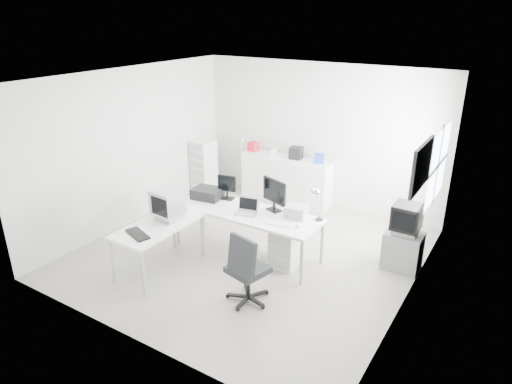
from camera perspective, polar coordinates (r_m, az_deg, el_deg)
The scene contains 30 objects.
floor at distance 7.51m, azimuth -0.82°, elevation -7.58°, with size 5.00×5.00×0.01m, color beige.
ceiling at distance 6.60m, azimuth -0.95°, elevation 14.09°, with size 5.00×5.00×0.01m, color white.
back_wall at distance 9.04m, azimuth 7.81°, elevation 6.97°, with size 5.00×0.02×2.80m, color silver.
left_wall at distance 8.49m, azimuth -15.27°, elevation 5.41°, with size 0.02×5.00×2.80m, color silver.
right_wall at distance 6.04m, azimuth 19.48°, elevation -1.75°, with size 0.02×5.00×2.80m, color silver.
window at distance 7.09m, azimuth 21.83°, elevation 3.10°, with size 0.02×1.20×1.10m, color white, non-canonical shape.
wall_picture at distance 5.97m, azimuth 20.02°, elevation 3.04°, with size 0.04×0.90×0.60m, color black, non-canonical shape.
main_desk at distance 7.32m, azimuth -1.14°, elevation -5.07°, with size 2.40×0.80×0.75m, color white, non-canonical shape.
side_desk at distance 7.05m, azimuth -11.95°, elevation -6.74°, with size 0.70×1.40×0.75m, color white, non-canonical shape.
drawer_pedestal at distance 7.08m, azimuth 3.88°, elevation -6.81°, with size 0.40×0.50×0.60m, color white.
inkjet_printer at distance 7.66m, azimuth -6.09°, elevation -0.16°, with size 0.48×0.37×0.17m, color black.
lcd_monitor_small at distance 7.56m, azimuth -3.63°, elevation 0.56°, with size 0.32×0.18×0.40m, color black, non-canonical shape.
lcd_monitor_large at distance 7.09m, azimuth 2.30°, elevation -0.40°, with size 0.50×0.20×0.52m, color black, non-canonical shape.
laptop at distance 7.01m, azimuth -1.27°, elevation -1.91°, with size 0.35×0.36×0.23m, color #B7B7BA, non-canonical shape.
white_keyboard at distance 6.74m, azimuth 2.79°, elevation -3.98°, with size 0.40×0.12×0.02m, color white.
white_mouse at distance 6.64m, azimuth 5.26°, elevation -4.24°, with size 0.06×0.06×0.06m, color white.
laser_printer at distance 6.96m, azimuth 5.02°, elevation -2.43°, with size 0.31×0.27×0.18m, color #A2A2A2.
desk_lamp at distance 6.84m, azimuth 7.96°, elevation -1.88°, with size 0.14×0.14×0.43m, color silver, non-canonical shape.
crt_monitor at distance 6.94m, azimuth -10.94°, elevation -1.37°, with size 0.44×0.44×0.51m, color #B7B7BA, non-canonical shape.
black_keyboard at distance 6.63m, azimuth -14.57°, elevation -5.12°, with size 0.45×0.18×0.03m, color black.
office_chair at distance 6.12m, azimuth -1.02°, elevation -9.25°, with size 0.61×0.61×1.06m, color #272A2C, non-canonical shape.
tv_cabinet at distance 7.31m, azimuth 17.84°, elevation -6.99°, with size 0.54×0.44×0.59m, color slate.
crt_tv at distance 7.08m, azimuth 18.32°, elevation -3.29°, with size 0.50×0.48×0.45m, color black, non-canonical shape.
sideboard at distance 9.32m, azimuth 3.81°, elevation 1.61°, with size 1.89×0.47×0.94m, color white.
clutter_box_a at distance 9.53m, azimuth -0.35°, elevation 5.69°, with size 0.19×0.17×0.19m, color red.
clutter_box_b at distance 9.29m, azimuth 2.26°, elevation 5.03°, with size 0.12×0.10×0.12m, color white.
clutter_box_c at distance 9.05m, azimuth 5.02°, elevation 4.89°, with size 0.24×0.22×0.24m, color black.
clutter_box_d at distance 8.85m, azimuth 7.90°, elevation 4.16°, with size 0.17×0.15×0.17m, color #1A3DB7.
clutter_bottle at distance 9.72m, azimuth -1.73°, elevation 6.09°, with size 0.07×0.07×0.22m, color white.
filing_cabinet at distance 9.81m, azimuth -6.52°, elevation 3.14°, with size 0.40×0.47×1.13m, color white.
Camera 1 is at (3.56, -5.49, 3.69)m, focal length 32.00 mm.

